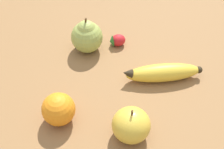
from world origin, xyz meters
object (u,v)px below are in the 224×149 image
Objects in this scene: banana at (162,73)px; orange at (59,109)px; apple at (131,125)px; pear at (87,36)px; strawberry at (117,40)px.

orange is (-0.22, 0.16, 0.01)m from banana.
banana is 2.12× the size of apple.
apple reaches higher than orange.
banana is at bearing -92.77° from pear.
orange is 1.36× the size of strawberry.
pear is (0.01, 0.22, 0.02)m from banana.
pear is at bearing -1.10° from strawberry.
orange reaches higher than banana.
banana reaches higher than strawberry.
orange is at bearing 20.94° from banana.
pear is at bearing 48.71° from apple.
pear is 1.92× the size of strawberry.
apple is at bearing 82.13° from strawberry.
apple is (-0.19, -0.22, -0.01)m from pear.
banana is at bearing -35.58° from orange.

